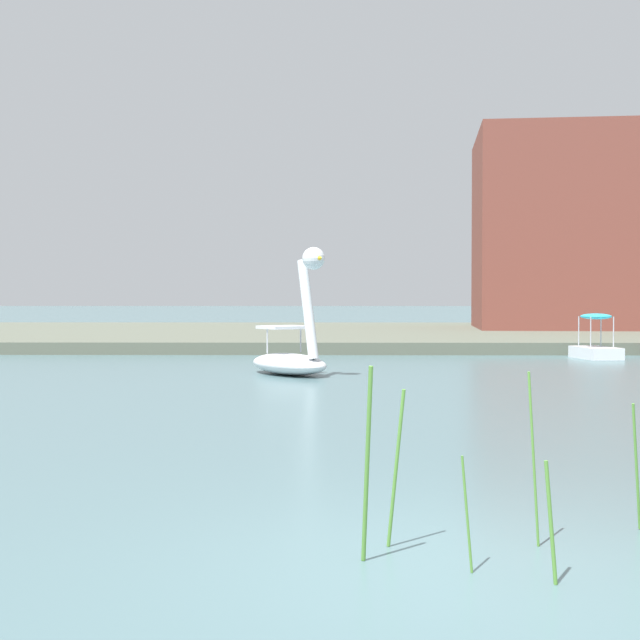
{
  "coord_description": "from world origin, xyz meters",
  "views": [
    {
      "loc": [
        -0.99,
        -6.71,
        2.0
      ],
      "look_at": [
        -1.36,
        19.86,
        1.38
      ],
      "focal_mm": 50.17,
      "sensor_mm": 36.0,
      "label": 1
    }
  ],
  "objects": [
    {
      "name": "shore_bank_far",
      "position": [
        0.0,
        38.65,
        0.22
      ],
      "size": [
        151.83,
        27.3,
        0.45
      ],
      "primitive_type": "cube",
      "color": "#5B6051",
      "rests_on": "ground_plane"
    },
    {
      "name": "pedal_boat_cyan",
      "position": [
        7.88,
        23.41,
        0.46
      ],
      "size": [
        1.39,
        2.1,
        1.52
      ],
      "color": "white",
      "rests_on": "ground_plane"
    },
    {
      "name": "ground_plane",
      "position": [
        0.0,
        0.0,
        0.0
      ],
      "size": [
        487.88,
        487.88,
        0.0
      ],
      "primitive_type": "plane",
      "color": "slate"
    },
    {
      "name": "swan_boat",
      "position": [
        -2.06,
        16.76,
        0.62
      ],
      "size": [
        2.81,
        3.27,
        3.31
      ],
      "color": "white",
      "rests_on": "ground_plane"
    },
    {
      "name": "reed_clump_foreground",
      "position": [
        0.43,
        0.18,
        0.65
      ],
      "size": [
        2.59,
        1.54,
        1.57
      ],
      "color": "#568E38",
      "rests_on": "ground_plane"
    },
    {
      "name": "apartment_block",
      "position": [
        15.13,
        40.69,
        5.6
      ],
      "size": [
        17.63,
        10.78,
        10.3
      ],
      "primitive_type": "cube",
      "rotation": [
        0.0,
        0.0,
        -0.1
      ],
      "color": "brown",
      "rests_on": "shore_bank_far"
    }
  ]
}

